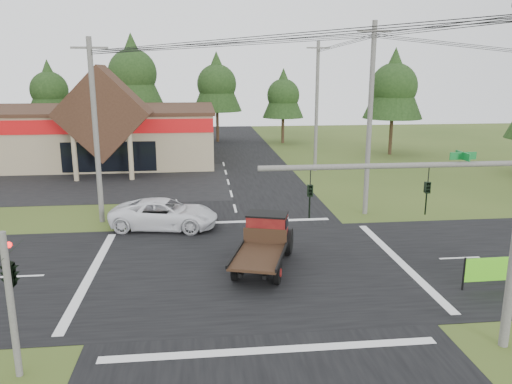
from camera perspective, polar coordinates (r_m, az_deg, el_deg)
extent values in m
plane|color=#3A4F1C|center=(22.85, -0.68, -8.59)|extent=(120.00, 120.00, 0.00)
cube|color=black|center=(22.85, -0.68, -8.57)|extent=(12.00, 120.00, 0.02)
cube|color=black|center=(22.85, -0.68, -8.57)|extent=(120.00, 12.00, 0.02)
cube|color=black|center=(42.69, -22.39, 0.91)|extent=(28.00, 14.00, 0.02)
cube|color=tan|center=(53.29, -21.53, 6.04)|extent=(30.00, 15.00, 5.00)
cube|color=#382217|center=(53.06, -21.77, 8.77)|extent=(30.40, 15.40, 0.30)
cube|color=#A80C0E|center=(45.92, -24.10, 6.75)|extent=(30.00, 0.12, 1.20)
cube|color=#382217|center=(43.43, -17.00, 8.61)|extent=(7.78, 4.00, 7.78)
cylinder|color=tan|center=(42.63, -20.01, 3.82)|extent=(0.40, 0.40, 4.00)
cylinder|color=tan|center=(41.80, -14.13, 4.05)|extent=(0.40, 0.40, 4.00)
cube|color=black|center=(44.84, -16.44, 3.88)|extent=(8.00, 0.08, 2.60)
cylinder|color=#595651|center=(14.89, 15.72, 2.91)|extent=(8.00, 0.16, 0.16)
imported|color=black|center=(15.49, 18.92, -0.70)|extent=(0.16, 0.20, 1.00)
imported|color=black|center=(14.37, 6.17, -1.11)|extent=(0.16, 0.20, 1.00)
cube|color=#0C6626|center=(15.70, 22.58, 3.84)|extent=(0.80, 0.04, 0.22)
cylinder|color=#595651|center=(15.97, -26.19, -11.63)|extent=(0.20, 0.20, 4.40)
imported|color=black|center=(15.61, -26.53, -6.30)|extent=(0.53, 2.48, 1.00)
sphere|color=#FF0C0C|center=(15.68, -26.42, -5.43)|extent=(0.18, 0.18, 0.18)
cylinder|color=#595651|center=(29.86, -17.85, 6.44)|extent=(0.30, 0.30, 10.50)
cube|color=#595651|center=(29.70, -18.51, 15.37)|extent=(2.00, 0.12, 0.12)
cylinder|color=#595651|center=(30.89, 12.86, 7.90)|extent=(0.30, 0.30, 11.50)
cube|color=#595651|center=(30.84, 13.39, 17.46)|extent=(2.00, 0.12, 0.12)
cylinder|color=#595651|center=(44.32, 6.94, 9.57)|extent=(0.30, 0.30, 11.20)
cube|color=#595651|center=(44.27, 7.13, 16.04)|extent=(2.00, 0.12, 0.12)
cylinder|color=#332316|center=(65.93, -22.18, 6.60)|extent=(0.36, 0.36, 3.50)
cone|color=black|center=(65.60, -22.58, 10.97)|extent=(5.60, 5.60, 6.60)
sphere|color=black|center=(65.61, -22.56, 10.71)|extent=(4.40, 4.40, 4.40)
cylinder|color=#332316|center=(62.90, -13.61, 7.41)|extent=(0.36, 0.36, 4.55)
cone|color=black|center=(62.57, -13.96, 13.39)|extent=(7.28, 7.28, 8.58)
sphere|color=black|center=(62.57, -13.93, 13.03)|extent=(5.72, 5.72, 5.72)
cylinder|color=#332316|center=(63.45, -4.42, 7.48)|extent=(0.36, 0.36, 3.85)
cone|color=black|center=(63.11, -4.51, 12.50)|extent=(6.16, 6.16, 7.26)
sphere|color=black|center=(63.12, -4.51, 12.20)|extent=(4.84, 4.84, 4.84)
cylinder|color=#332316|center=(62.29, 3.08, 7.06)|extent=(0.36, 0.36, 3.15)
cone|color=black|center=(61.94, 3.13, 11.24)|extent=(5.04, 5.04, 5.94)
sphere|color=black|center=(61.95, 3.13, 10.99)|extent=(3.96, 3.96, 3.96)
cylinder|color=#332316|center=(55.27, 15.14, 6.15)|extent=(0.36, 0.36, 3.85)
cone|color=black|center=(54.87, 15.50, 11.90)|extent=(6.16, 6.16, 7.26)
sphere|color=black|center=(54.88, 15.48, 11.56)|extent=(4.84, 4.84, 4.84)
imported|color=white|center=(28.58, -10.42, -2.48)|extent=(6.33, 3.70, 1.65)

